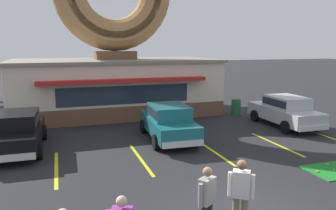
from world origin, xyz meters
TOP-DOWN VIEW (x-y plane):
  - donut_shop_building at (-0.94, 13.94)m, footprint 12.30×6.75m
  - mini_donut_near_left at (4.53, 2.23)m, footprint 0.13×0.13m
  - mini_donut_near_right at (3.72, 1.82)m, footprint 0.13×0.13m
  - golf_ball at (4.38, 1.77)m, footprint 0.04×0.04m
  - car_teal at (0.25, 7.17)m, footprint 2.17×4.65m
  - car_silver at (6.85, 7.59)m, footprint 2.07×4.61m
  - car_black at (-6.00, 7.55)m, footprint 2.07×4.60m
  - pedestrian_blue_sweater_man at (-1.40, -0.38)m, footprint 0.52×0.40m
  - pedestrian_hooded_kid at (-0.59, -0.44)m, footprint 0.50×0.42m
  - trash_bin at (5.84, 10.84)m, footprint 0.57×0.57m
  - parking_stripe_left at (-4.57, 5.00)m, footprint 0.12×3.60m
  - parking_stripe_mid_left at (-1.57, 5.00)m, footprint 0.12×3.60m
  - parking_stripe_centre at (1.43, 5.00)m, footprint 0.12×3.60m
  - parking_stripe_mid_right at (4.43, 5.00)m, footprint 0.12×3.60m
  - parking_stripe_right at (7.43, 5.00)m, footprint 0.12×3.60m

SIDE VIEW (x-z plane):
  - parking_stripe_left at x=-4.57m, z-range 0.00..0.01m
  - parking_stripe_mid_left at x=-1.57m, z-range 0.00..0.01m
  - parking_stripe_centre at x=1.43m, z-range 0.00..0.01m
  - parking_stripe_mid_right at x=4.43m, z-range 0.00..0.01m
  - parking_stripe_right at x=7.43m, z-range 0.00..0.01m
  - mini_donut_near_left at x=4.53m, z-range 0.03..0.07m
  - mini_donut_near_right at x=3.72m, z-range 0.03..0.07m
  - golf_ball at x=4.38m, z-range 0.03..0.07m
  - trash_bin at x=5.84m, z-range 0.01..0.99m
  - car_teal at x=0.25m, z-range 0.07..1.67m
  - car_silver at x=6.85m, z-range 0.07..1.67m
  - car_black at x=-6.00m, z-range 0.07..1.67m
  - pedestrian_blue_sweater_man at x=-1.40m, z-range 0.09..1.71m
  - pedestrian_hooded_kid at x=-0.59m, z-range 0.10..1.81m
  - donut_shop_building at x=-0.94m, z-range -1.74..9.22m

